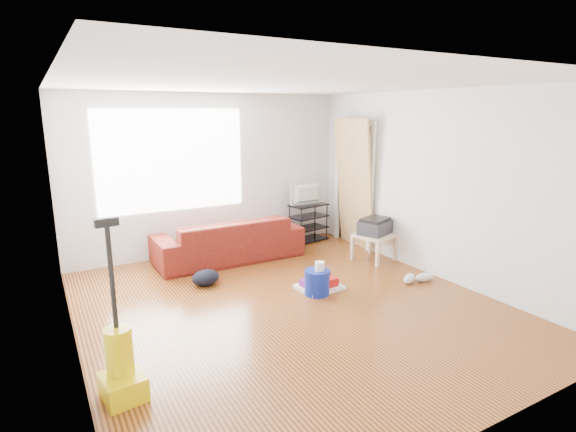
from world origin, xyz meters
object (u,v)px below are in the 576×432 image
sofa (229,259)px  side_table (374,238)px  bucket (317,294)px  tv_stand (308,222)px  vacuum (121,366)px  cleaning_tray (320,284)px  backpack (206,285)px

sofa → side_table: (1.91, -1.13, 0.35)m
side_table → bucket: (-1.48, -0.68, -0.35)m
tv_stand → bucket: bearing=-128.3°
tv_stand → vacuum: vacuum is taller
cleaning_tray → vacuum: size_ratio=0.39×
tv_stand → vacuum: (-3.65, -3.04, -0.07)m
cleaning_tray → bucket: bearing=-133.5°
bucket → backpack: (-1.10, 0.97, 0.00)m
sofa → cleaning_tray: (0.57, -1.66, 0.06)m
bucket → vacuum: vacuum is taller
bucket → cleaning_tray: bearing=46.5°
sofa → vacuum: size_ratio=1.54×
tv_stand → backpack: 2.56m
sofa → tv_stand: 1.66m
sofa → vacuum: (-2.04, -2.77, 0.27)m
tv_stand → cleaning_tray: tv_stand is taller
tv_stand → bucket: size_ratio=2.24×
backpack → cleaning_tray: bearing=-45.8°
sofa → backpack: (-0.67, -0.84, 0.00)m
sofa → side_table: 2.24m
bucket → tv_stand: bearing=60.4°
cleaning_tray → sofa: bearing=108.8°
backpack → vacuum: bearing=-137.6°
backpack → vacuum: vacuum is taller
cleaning_tray → vacuum: vacuum is taller
bucket → vacuum: 2.66m
sofa → cleaning_tray: 1.76m
tv_stand → side_table: bearing=-86.6°
side_table → backpack: side_table is taller
bucket → cleaning_tray: size_ratio=0.56×
bucket → vacuum: bearing=-158.8°
vacuum → backpack: bearing=46.6°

